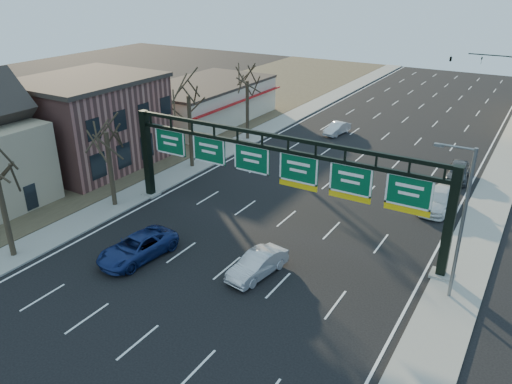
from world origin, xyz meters
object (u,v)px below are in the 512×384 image
Objects in this scene: car_blue_suv at (137,247)px; car_silver_sedan at (257,264)px; sign_gantry at (277,170)px; car_white_wagon at (438,200)px.

car_silver_sedan is at bearing 22.60° from car_blue_suv.
car_blue_suv is (-5.82, -7.95, -3.86)m from sign_gantry.
car_blue_suv reaches higher than car_silver_sedan.
car_blue_suv is 8.01m from car_silver_sedan.
sign_gantry is 13.87m from car_white_wagon.
car_white_wagon is (14.99, 17.61, 0.00)m from car_blue_suv.
car_blue_suv is at bearing -154.56° from car_silver_sedan.
car_white_wagon reaches higher than car_silver_sedan.
sign_gantry reaches higher than car_white_wagon.
sign_gantry reaches higher than car_blue_suv.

